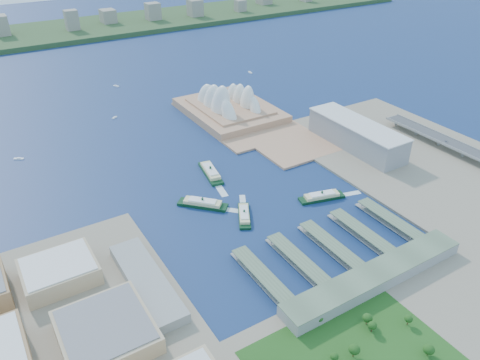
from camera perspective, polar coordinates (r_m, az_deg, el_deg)
ground at (r=527.59m, az=4.38°, el=-4.52°), size 3000.00×3000.00×0.00m
south_land at (r=420.82m, az=22.06°, el=-18.34°), size 720.00×180.00×3.00m
east_land at (r=653.56m, az=24.48°, el=0.21°), size 240.00×500.00×3.00m
peninsula at (r=768.74m, az=-0.32°, el=7.68°), size 135.00×220.00×3.00m
far_shore at (r=1381.73m, az=-20.91°, el=16.54°), size 2200.00×260.00×12.00m
opera_house at (r=772.06m, az=-1.27°, el=10.22°), size 134.00×180.00×58.00m
toaster_building at (r=682.96m, az=14.00°, el=5.34°), size 45.00×155.00×35.00m
west_buildings at (r=398.28m, az=-21.13°, el=-18.36°), size 200.00×280.00×27.00m
ferry_wharves at (r=486.82m, az=10.92°, el=-7.88°), size 184.00×90.00×9.30m
terminal_building at (r=454.17m, az=16.11°, el=-11.30°), size 200.00×28.00×12.00m
park at (r=386.99m, az=14.07°, el=-19.88°), size 150.00×110.00×16.00m
far_skyline at (r=1355.60m, az=-20.98°, el=17.75°), size 1900.00×140.00×55.00m
ferry_a at (r=542.93m, az=-4.59°, el=-2.68°), size 51.31×52.16×11.03m
ferry_b at (r=604.19m, az=-3.62°, el=1.16°), size 26.26×63.03×11.58m
ferry_c at (r=523.49m, az=0.51°, el=-4.11°), size 34.95×49.30×9.34m
ferry_d at (r=562.32m, az=9.95°, el=-1.83°), size 57.44×27.48×10.53m
boat_a at (r=709.25m, az=-25.37°, el=2.38°), size 12.93×9.94×2.55m
boat_b at (r=795.05m, az=-15.04°, el=7.38°), size 9.40×7.90×2.49m
boat_c at (r=986.32m, az=1.24°, el=13.01°), size 4.89×12.66×2.78m
boat_e at (r=937.58m, az=-14.86°, el=11.03°), size 9.59×12.46×2.99m
car_c at (r=716.88m, az=23.86°, el=4.33°), size 1.71×4.21×1.22m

